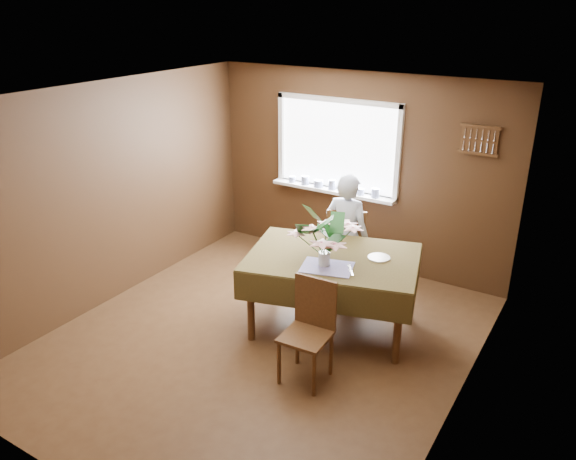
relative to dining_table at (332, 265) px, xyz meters
The scene contains 15 objects.
floor 1.08m from the dining_table, 128.70° to the right, with size 4.50×4.50×0.00m, color #462C18.
ceiling 1.93m from the dining_table, 128.70° to the right, with size 4.50×4.50×0.00m, color white.
wall_back 1.78m from the dining_table, 106.96° to the left, with size 4.00×4.00×0.00m, color brown.
wall_front 2.96m from the dining_table, 99.82° to the right, with size 4.00×4.00×0.00m, color brown.
wall_left 2.62m from the dining_table, 166.05° to the right, with size 4.50×4.50×0.00m, color brown.
wall_right 1.70m from the dining_table, 22.43° to the right, with size 4.50×4.50×0.00m, color brown.
window_assembly 1.86m from the dining_table, 116.79° to the left, with size 1.72×0.20×1.22m.
spoon_rack 2.17m from the dining_table, 59.15° to the left, with size 0.44×0.05×0.33m.
dining_table is the anchor object (origin of this frame).
chair_far 0.92m from the dining_table, 106.74° to the left, with size 0.59×0.59×1.05m.
chair_near 0.89m from the dining_table, 75.95° to the right, with size 0.43×0.44×0.97m.
seated_woman 0.80m from the dining_table, 105.61° to the left, with size 0.55×0.36×1.49m, color white.
flower_bouquet 0.49m from the dining_table, 84.06° to the right, with size 0.59×0.59×0.50m.
side_plate 0.48m from the dining_table, 25.14° to the left, with size 0.23×0.23×0.01m, color white.
table_knife 0.38m from the dining_table, 34.67° to the right, with size 0.02×0.25×0.00m, color silver.
Camera 1 is at (2.84, -4.07, 3.29)m, focal length 35.00 mm.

